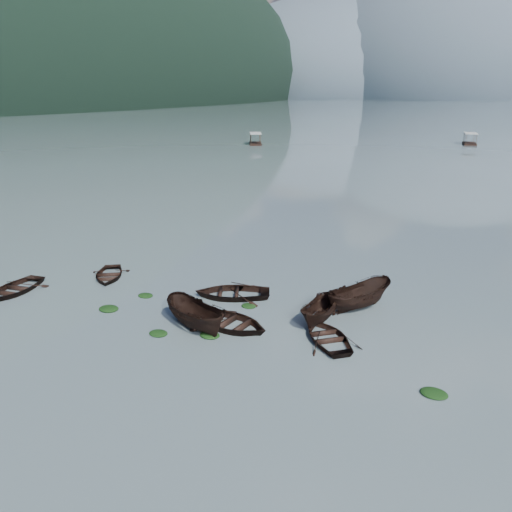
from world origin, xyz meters
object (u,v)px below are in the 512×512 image
at_px(rowboat_0, 16,292).
at_px(pontoon_left, 255,144).
at_px(pontoon_centre, 469,144).
at_px(rowboat_3, 328,341).

bearing_deg(rowboat_0, pontoon_left, 98.11).
height_order(rowboat_0, pontoon_centre, pontoon_centre).
relative_size(pontoon_left, pontoon_centre, 1.00).
height_order(rowboat_3, pontoon_centre, pontoon_centre).
xyz_separation_m(rowboat_0, pontoon_centre, (20.29, 113.83, 0.00)).
distance_m(rowboat_0, rowboat_3, 20.72).
bearing_deg(rowboat_3, rowboat_0, -33.84).
bearing_deg(pontoon_left, rowboat_0, -101.41).
bearing_deg(pontoon_centre, pontoon_left, -162.62).
bearing_deg(pontoon_left, rowboat_3, -89.65).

